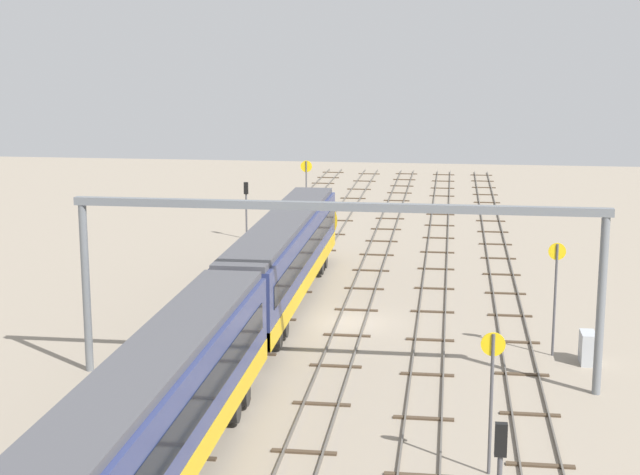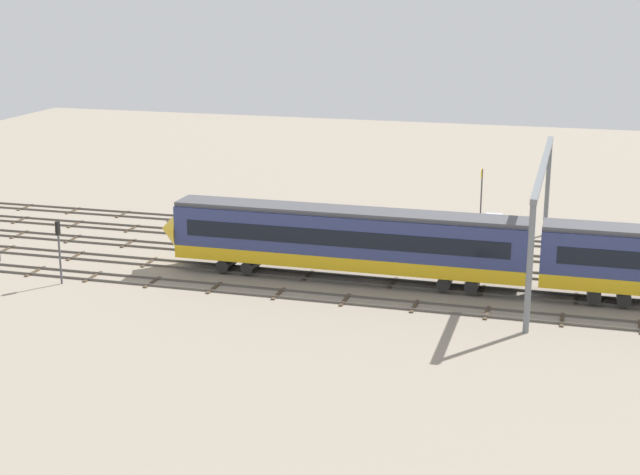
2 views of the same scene
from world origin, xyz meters
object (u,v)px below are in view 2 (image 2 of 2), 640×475
object	(u,v)px
speed_sign_mid_trackside	(481,193)
signal_light_trackside_departure	(59,243)
relay_cabinet	(494,223)
overhead_gantry	(542,187)

from	to	relation	value
speed_sign_mid_trackside	signal_light_trackside_departure	size ratio (longest dim) A/B	1.26
speed_sign_mid_trackside	signal_light_trackside_departure	bearing A→B (deg)	38.31
speed_sign_mid_trackside	relay_cabinet	distance (m)	3.20
overhead_gantry	signal_light_trackside_departure	size ratio (longest dim) A/B	5.29
relay_cabinet	signal_light_trackside_departure	bearing A→B (deg)	39.22
overhead_gantry	relay_cabinet	bearing A→B (deg)	-70.24
relay_cabinet	overhead_gantry	bearing A→B (deg)	109.76
signal_light_trackside_departure	relay_cabinet	bearing A→B (deg)	-140.78
overhead_gantry	relay_cabinet	world-z (taller)	overhead_gantry
signal_light_trackside_departure	relay_cabinet	xyz separation A→B (m)	(-26.64, -21.75, -2.11)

